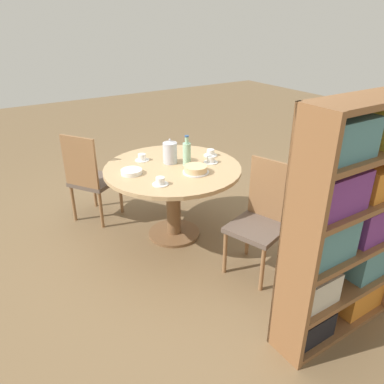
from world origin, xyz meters
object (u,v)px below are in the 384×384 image
object	(u,v)px
bookshelf	(349,224)
coffee_pot	(170,152)
chair_a	(90,177)
chair_b	(261,217)
water_bottle	(187,153)
cup_a	(142,158)
cake_main	(196,169)
cup_b	(211,160)
cup_c	(211,153)
cup_d	(160,182)

from	to	relation	value
bookshelf	coffee_pot	bearing A→B (deg)	99.64
chair_a	chair_b	bearing A→B (deg)	176.66
coffee_pot	water_bottle	distance (m)	0.17
cup_a	bookshelf	bearing A→B (deg)	104.30
chair_a	cake_main	size ratio (longest dim) A/B	4.08
coffee_pot	water_bottle	world-z (taller)	water_bottle
bookshelf	cake_main	bearing A→B (deg)	99.27
chair_b	cake_main	world-z (taller)	chair_b
water_bottle	cup_b	size ratio (longest dim) A/B	2.11
cup_a	cup_b	bearing A→B (deg)	141.99
chair_b	cake_main	bearing A→B (deg)	-176.10
cup_c	cake_main	bearing A→B (deg)	38.29
water_bottle	cup_b	distance (m)	0.25
bookshelf	cup_b	xyz separation A→B (m)	(-0.03, -1.55, -0.06)
cup_d	cake_main	bearing A→B (deg)	-172.07
water_bottle	bookshelf	bearing A→B (deg)	97.06
cake_main	bookshelf	bearing A→B (deg)	99.27
water_bottle	cake_main	xyz separation A→B (m)	(0.03, 0.20, -0.09)
cup_a	cup_d	size ratio (longest dim) A/B	1.00
cup_a	cup_d	xyz separation A→B (m)	(0.12, 0.60, 0.00)
chair_a	cup_c	distance (m)	1.27
cup_c	cup_d	world-z (taller)	same
cup_b	cup_d	world-z (taller)	same
chair_a	cup_d	bearing A→B (deg)	161.99
bookshelf	coffee_pot	distance (m)	1.78
bookshelf	cup_d	bearing A→B (deg)	114.53
chair_b	cup_b	size ratio (longest dim) A/B	7.03
cup_a	cake_main	bearing A→B (deg)	116.27
bookshelf	cup_b	size ratio (longest dim) A/B	11.92
cup_d	water_bottle	bearing A→B (deg)	-148.97
coffee_pot	cup_c	world-z (taller)	coffee_pot
water_bottle	cup_c	size ratio (longest dim) A/B	2.11
bookshelf	cake_main	size ratio (longest dim) A/B	6.92
coffee_pot	cup_b	distance (m)	0.40
cup_c	chair_b	bearing A→B (deg)	82.25
cup_b	cup_c	size ratio (longest dim) A/B	1.00
bookshelf	cake_main	xyz separation A→B (m)	(0.23, -1.42, -0.06)
cup_b	cup_c	distance (m)	0.20
coffee_pot	cup_c	bearing A→B (deg)	173.46
chair_a	coffee_pot	world-z (taller)	coffee_pot
bookshelf	cup_b	distance (m)	1.55
chair_a	water_bottle	bearing A→B (deg)	-171.20
water_bottle	cup_d	bearing A→B (deg)	31.03
chair_b	cup_b	xyz separation A→B (m)	(-0.01, -0.76, 0.27)
cake_main	cup_c	size ratio (longest dim) A/B	1.72
cup_a	cup_d	world-z (taller)	same
chair_a	bookshelf	size ratio (longest dim) A/B	0.59
bookshelf	cup_d	xyz separation A→B (m)	(0.62, -1.36, -0.06)
cup_a	cup_c	size ratio (longest dim) A/B	1.00
chair_a	cup_c	size ratio (longest dim) A/B	7.03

